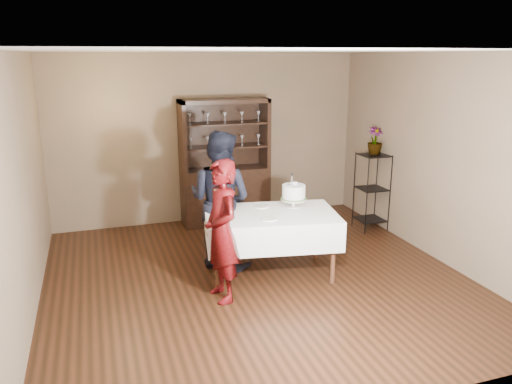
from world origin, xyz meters
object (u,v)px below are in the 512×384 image
china_hutch (225,182)px  man (220,200)px  plant_etagere (372,189)px  woman (222,231)px  potted_plant (375,141)px  cake (294,193)px  cake_table (271,228)px

china_hutch → man: (-0.51, -1.69, 0.22)m
plant_etagere → man: bearing=-166.2°
woman → potted_plant: potted_plant is taller
china_hutch → cake: bearing=-79.5°
plant_etagere → potted_plant: size_ratio=2.90×
cake_table → china_hutch: bearing=90.3°
man → potted_plant: (2.62, 0.68, 0.51)m
cake_table → potted_plant: bearing=28.7°
plant_etagere → man: (-2.59, -0.63, 0.23)m
china_hutch → woman: size_ratio=1.25×
woman → plant_etagere: bearing=110.4°
potted_plant → woman: bearing=-150.6°
china_hutch → man: china_hutch is taller
potted_plant → cake: bearing=-150.3°
man → cake: (0.88, -0.31, 0.09)m
cake → potted_plant: potted_plant is taller
cake → man: bearing=160.5°
cake_table → cake: size_ratio=3.88×
cake → potted_plant: bearing=29.7°
cake_table → man: man is taller
plant_etagere → cake: 1.98m
china_hutch → potted_plant: china_hutch is taller
plant_etagere → cake: (-1.71, -0.95, 0.33)m
plant_etagere → cake_table: (-2.07, -1.10, -0.04)m
man → woman: bearing=120.0°
china_hutch → cake: 2.06m
plant_etagere → woman: bearing=-151.1°
woman → man: bearing=158.3°
plant_etagere → man: 2.68m
cake_table → potted_plant: (2.10, 1.15, 0.79)m
china_hutch → cake: china_hutch is taller
cake_table → man: 0.75m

